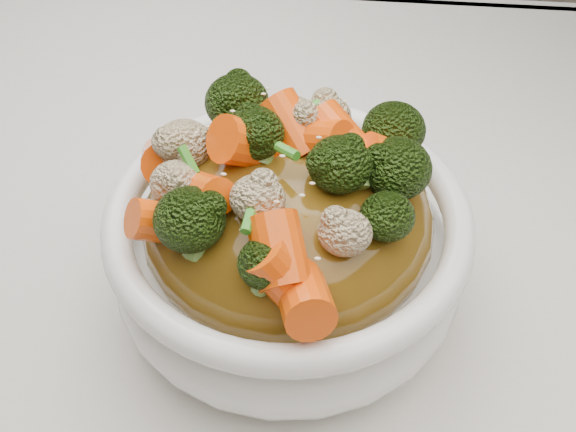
# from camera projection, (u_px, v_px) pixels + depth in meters

# --- Properties ---
(tablecloth) EXTENTS (1.20, 0.80, 0.04)m
(tablecloth) POSITION_uv_depth(u_px,v_px,m) (296.00, 260.00, 0.54)
(tablecloth) COLOR silver
(tablecloth) RESTS_ON dining_table
(bowl) EXTENTS (0.26, 0.26, 0.09)m
(bowl) POSITION_uv_depth(u_px,v_px,m) (288.00, 252.00, 0.45)
(bowl) COLOR white
(bowl) RESTS_ON tablecloth
(sauce_base) EXTENTS (0.20, 0.20, 0.10)m
(sauce_base) POSITION_uv_depth(u_px,v_px,m) (288.00, 220.00, 0.43)
(sauce_base) COLOR brown
(sauce_base) RESTS_ON bowl
(carrots) EXTENTS (0.20, 0.20, 0.05)m
(carrots) POSITION_uv_depth(u_px,v_px,m) (288.00, 137.00, 0.38)
(carrots) COLOR #FA5208
(carrots) RESTS_ON sauce_base
(broccoli) EXTENTS (0.20, 0.20, 0.05)m
(broccoli) POSITION_uv_depth(u_px,v_px,m) (288.00, 139.00, 0.38)
(broccoli) COLOR black
(broccoli) RESTS_ON sauce_base
(cauliflower) EXTENTS (0.20, 0.20, 0.04)m
(cauliflower) POSITION_uv_depth(u_px,v_px,m) (288.00, 142.00, 0.39)
(cauliflower) COLOR #CDB88C
(cauliflower) RESTS_ON sauce_base
(scallions) EXTENTS (0.15, 0.15, 0.02)m
(scallions) POSITION_uv_depth(u_px,v_px,m) (288.00, 136.00, 0.38)
(scallions) COLOR #32841E
(scallions) RESTS_ON sauce_base
(sesame_seeds) EXTENTS (0.18, 0.18, 0.01)m
(sesame_seeds) POSITION_uv_depth(u_px,v_px,m) (288.00, 136.00, 0.38)
(sesame_seeds) COLOR beige
(sesame_seeds) RESTS_ON sauce_base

